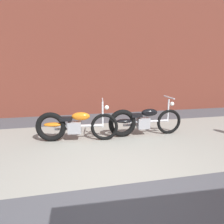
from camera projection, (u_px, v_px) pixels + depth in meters
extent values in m
plane|color=#47474C|center=(121.00, 185.00, 3.07)|extent=(80.00, 80.00, 0.00)
cube|color=gray|center=(102.00, 144.00, 4.74)|extent=(36.00, 3.50, 0.01)
cube|color=brown|center=(86.00, 35.00, 7.39)|extent=(36.00, 0.50, 5.91)
torus|color=black|center=(104.00, 127.00, 4.91)|extent=(0.68, 0.18, 0.68)
torus|color=black|center=(51.00, 127.00, 4.82)|extent=(0.74, 0.24, 0.73)
cylinder|color=silver|center=(78.00, 126.00, 4.86)|extent=(1.23, 0.24, 0.06)
cube|color=#99999E|center=(75.00, 127.00, 4.87)|extent=(0.35, 0.26, 0.28)
ellipsoid|color=orange|center=(81.00, 116.00, 4.82)|extent=(0.46, 0.25, 0.20)
ellipsoid|color=orange|center=(53.00, 125.00, 4.81)|extent=(0.46, 0.24, 0.10)
cube|color=black|center=(66.00, 119.00, 4.81)|extent=(0.31, 0.24, 0.08)
cylinder|color=silver|center=(103.00, 115.00, 4.84)|extent=(0.05, 0.05, 0.62)
cylinder|color=silver|center=(103.00, 100.00, 4.77)|extent=(0.12, 0.58, 0.03)
sphere|color=white|center=(107.00, 107.00, 4.81)|extent=(0.11, 0.11, 0.11)
cylinder|color=silver|center=(66.00, 129.00, 5.01)|extent=(0.55, 0.14, 0.06)
torus|color=black|center=(169.00, 122.00, 5.39)|extent=(0.68, 0.10, 0.68)
torus|color=black|center=(122.00, 123.00, 5.15)|extent=(0.73, 0.15, 0.73)
cylinder|color=silver|center=(146.00, 121.00, 5.26)|extent=(1.24, 0.09, 0.06)
cube|color=#99999E|center=(143.00, 123.00, 5.26)|extent=(0.33, 0.23, 0.28)
ellipsoid|color=black|center=(149.00, 113.00, 5.23)|extent=(0.44, 0.20, 0.20)
ellipsoid|color=black|center=(124.00, 121.00, 5.14)|extent=(0.44, 0.19, 0.10)
cube|color=black|center=(136.00, 115.00, 5.17)|extent=(0.28, 0.21, 0.08)
cylinder|color=silver|center=(168.00, 111.00, 5.32)|extent=(0.05, 0.05, 0.62)
cylinder|color=silver|center=(169.00, 97.00, 5.24)|extent=(0.05, 0.58, 0.03)
sphere|color=white|center=(172.00, 104.00, 5.30)|extent=(0.11, 0.11, 0.11)
cylinder|color=silver|center=(133.00, 125.00, 5.38)|extent=(0.55, 0.07, 0.06)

